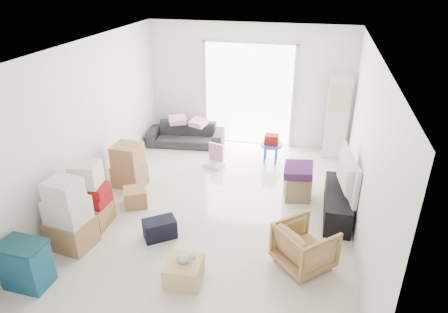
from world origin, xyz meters
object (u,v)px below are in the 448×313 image
at_px(sofa, 186,131).
at_px(armchair, 305,244).
at_px(ac_tower, 337,118).
at_px(storage_bins, 26,264).
at_px(kids_table, 271,143).
at_px(television, 340,187).
at_px(tv_console, 337,203).
at_px(wood_crate, 184,271).
at_px(ottoman, 297,187).

bearing_deg(sofa, armchair, -57.40).
distance_m(ac_tower, storage_bins, 6.25).
height_order(sofa, kids_table, sofa).
bearing_deg(ac_tower, storage_bins, -128.17).
xyz_separation_m(television, storage_bins, (-3.90, -2.58, -0.20)).
height_order(tv_console, wood_crate, tv_console).
xyz_separation_m(television, armchair, (-0.46, -1.37, -0.18)).
xyz_separation_m(ac_tower, tv_console, (0.05, -2.31, -0.65)).
distance_m(armchair, storage_bins, 3.65).
distance_m(tv_console, storage_bins, 4.68).
xyz_separation_m(television, sofa, (-3.34, 2.16, -0.19)).
relative_size(television, storage_bins, 1.74).
height_order(ac_tower, kids_table, ac_tower).
bearing_deg(ac_tower, television, -88.76).
xyz_separation_m(sofa, storage_bins, (-0.56, -4.75, -0.01)).
xyz_separation_m(tv_console, armchair, (-0.46, -1.37, 0.12)).
xyz_separation_m(armchair, ottoman, (-0.22, 1.77, -0.13)).
distance_m(television, storage_bins, 4.68).
bearing_deg(ac_tower, ottoman, -108.41).
height_order(tv_console, television, television).
bearing_deg(tv_console, sofa, 147.06).
distance_m(storage_bins, ottoman, 4.39).
relative_size(tv_console, sofa, 0.79).
height_order(ac_tower, sofa, ac_tower).
bearing_deg(television, sofa, 47.51).
xyz_separation_m(tv_console, wood_crate, (-1.97, -2.05, -0.07)).
relative_size(armchair, wood_crate, 1.52).
distance_m(sofa, wood_crate, 4.44).
height_order(ottoman, wood_crate, ottoman).
height_order(ac_tower, ottoman, ac_tower).
relative_size(tv_console, kids_table, 2.27).
bearing_deg(armchair, tv_console, -62.74).
relative_size(armchair, kids_table, 1.16).
distance_m(ac_tower, armchair, 3.74).
height_order(storage_bins, kids_table, storage_bins).
height_order(tv_console, storage_bins, storage_bins).
relative_size(sofa, ottoman, 3.89).
relative_size(ac_tower, tv_console, 1.28).
distance_m(ac_tower, ottoman, 2.12).
bearing_deg(sofa, wood_crate, -78.58).
bearing_deg(ottoman, armchair, -82.84).
bearing_deg(sofa, kids_table, -18.07).
xyz_separation_m(armchair, kids_table, (-0.87, 3.12, 0.08)).
height_order(armchair, wood_crate, armchair).
bearing_deg(wood_crate, storage_bins, -164.69).
bearing_deg(tv_console, wood_crate, -133.78).
xyz_separation_m(ottoman, kids_table, (-0.65, 1.35, 0.20)).
bearing_deg(sofa, storage_bins, -103.31).
distance_m(tv_console, ottoman, 0.80).
bearing_deg(kids_table, wood_crate, -99.50).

